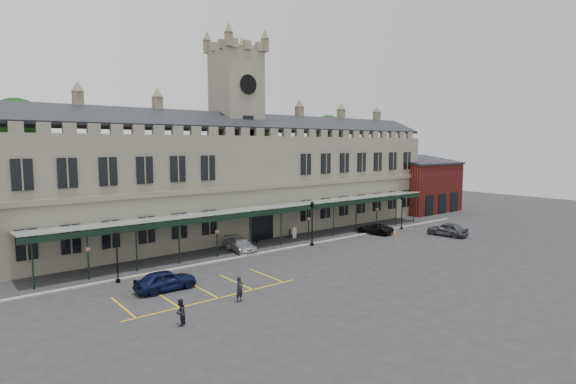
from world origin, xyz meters
TOP-DOWN VIEW (x-y plane):
  - ground at (0.00, 0.00)m, footprint 140.00×140.00m
  - station_building at (0.00, 15.91)m, footprint 60.00×10.36m
  - clock_tower at (0.00, 16.00)m, footprint 5.60×5.60m
  - canopy at (0.00, 7.46)m, footprint 50.00×4.10m
  - brick_annex at (34.00, 12.97)m, footprint 12.40×8.36m
  - kerb at (0.00, 5.50)m, footprint 60.00×0.40m
  - parking_markings at (-14.00, -1.50)m, footprint 16.00×6.00m
  - tree_behind_left at (-22.00, 25.00)m, footprint 6.00×6.00m
  - tree_behind_mid at (8.00, 25.00)m, footprint 6.00×6.00m
  - tree_behind_right at (24.00, 25.00)m, footprint 6.00×6.00m
  - lamp_post_left at (-18.42, 4.87)m, footprint 0.41×0.41m
  - lamp_post_mid at (2.58, 5.01)m, footprint 0.47×0.47m
  - lamp_post_right at (18.10, 4.81)m, footprint 0.43×0.43m
  - traffic_cone at (14.08, 2.71)m, footprint 0.40×0.40m
  - sign_board at (3.67, 9.33)m, footprint 0.72×0.28m
  - bollard_left at (-1.57, 9.64)m, footprint 0.15×0.15m
  - bollard_right at (3.51, 10.07)m, footprint 0.17×0.17m
  - car_left_a at (-16.23, 0.65)m, footprint 4.65×1.90m
  - car_taxi at (-5.00, 7.67)m, footprint 2.51×4.96m
  - car_van at (13.00, 5.02)m, footprint 3.05×4.84m
  - car_right_a at (18.84, -1.36)m, footprint 2.49×4.96m
  - person_a at (-13.20, -5.00)m, footprint 0.76×0.60m
  - person_b at (-18.30, -6.27)m, footprint 1.02×1.01m

SIDE VIEW (x-z plane):
  - ground at x=0.00m, z-range 0.00..0.00m
  - parking_markings at x=-14.00m, z-range -0.01..0.01m
  - kerb at x=0.00m, z-range 0.00..0.12m
  - traffic_cone at x=14.08m, z-range -0.01..0.63m
  - bollard_left at x=-1.57m, z-range 0.00..0.84m
  - bollard_right at x=3.51m, z-range 0.00..0.94m
  - sign_board at x=3.67m, z-range -0.02..1.26m
  - car_van at x=13.00m, z-range 0.00..1.25m
  - car_taxi at x=-5.00m, z-range 0.00..1.38m
  - car_left_a at x=-16.23m, z-range 0.00..1.58m
  - car_right_a at x=18.84m, z-range 0.00..1.62m
  - person_b at x=-18.30m, z-range 0.00..1.67m
  - person_a at x=-13.20m, z-range 0.00..1.83m
  - canopy at x=0.00m, z-range 0.25..4.55m
  - lamp_post_left at x=-18.42m, z-range 0.40..4.76m
  - lamp_post_right at x=18.10m, z-range 0.42..4.95m
  - lamp_post_mid at x=2.58m, z-range 0.46..5.43m
  - brick_annex at x=34.00m, z-range -0.46..8.77m
  - station_building at x=0.00m, z-range -2.18..15.12m
  - tree_behind_left at x=-22.00m, z-range 4.81..20.81m
  - tree_behind_mid at x=8.00m, z-range 4.81..20.81m
  - tree_behind_right at x=24.00m, z-range 4.81..20.81m
  - clock_tower at x=0.00m, z-range 0.71..25.51m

